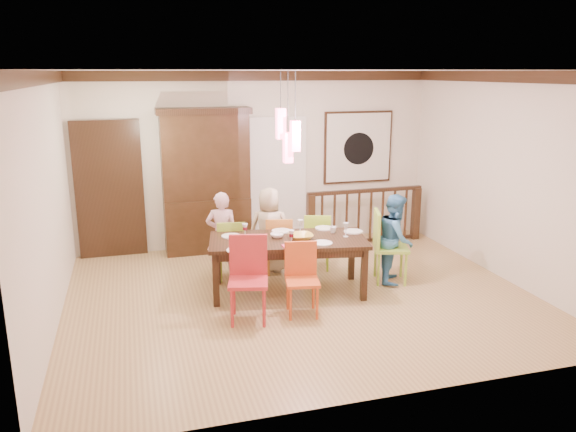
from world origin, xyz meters
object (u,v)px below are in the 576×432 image
object	(u,v)px
chair_far_left	(231,245)
china_hutch	(206,181)
person_end_right	(396,238)
chair_end_right	(391,242)
person_far_left	(222,235)
dining_table	(288,245)
balustrade	(365,215)
person_far_mid	(270,230)

from	to	relation	value
chair_far_left	china_hutch	distance (m)	1.54
chair_far_left	person_end_right	xyz separation A→B (m)	(2.19, -0.75, 0.13)
chair_end_right	person_far_left	xyz separation A→B (m)	(-2.24, 0.83, 0.04)
dining_table	china_hutch	world-z (taller)	china_hutch
china_hutch	balustrade	size ratio (longest dim) A/B	1.12
china_hutch	person_end_right	world-z (taller)	china_hutch
chair_end_right	person_end_right	distance (m)	0.08
china_hutch	person_end_right	distance (m)	3.20
dining_table	person_far_left	bearing A→B (deg)	142.78
dining_table	chair_far_left	bearing A→B (deg)	141.08
dining_table	person_far_mid	bearing A→B (deg)	102.72
chair_end_right	balustrade	xyz separation A→B (m)	(0.37, 1.78, -0.08)
balustrade	person_far_left	xyz separation A→B (m)	(-2.61, -0.94, 0.13)
person_end_right	china_hutch	bearing A→B (deg)	74.73
balustrade	person_far_mid	world-z (taller)	person_far_mid
balustrade	person_end_right	world-z (taller)	person_end_right
dining_table	person_end_right	bearing A→B (deg)	9.32
chair_end_right	person_far_mid	distance (m)	1.76
chair_far_left	dining_table	bearing A→B (deg)	140.29
chair_end_right	china_hutch	world-z (taller)	china_hutch
person_far_mid	person_end_right	xyz separation A→B (m)	(1.60, -0.87, -0.01)
dining_table	chair_far_left	distance (m)	0.98
chair_end_right	person_end_right	bearing A→B (deg)	-74.08
person_far_mid	dining_table	bearing A→B (deg)	109.46
person_end_right	dining_table	bearing A→B (deg)	116.19
chair_end_right	person_far_mid	size ratio (longest dim) A/B	0.81
chair_far_left	person_far_mid	bearing A→B (deg)	-158.81
balustrade	person_far_mid	bearing A→B (deg)	-155.58
dining_table	person_end_right	world-z (taller)	person_end_right
chair_far_left	balustrade	xyz separation A→B (m)	(2.50, 1.03, 0.00)
chair_far_left	person_end_right	size ratio (longest dim) A/B	0.69
chair_far_left	person_far_mid	xyz separation A→B (m)	(0.59, 0.12, 0.14)
chair_far_left	balustrade	world-z (taller)	balustrade
balustrade	person_end_right	xyz separation A→B (m)	(-0.31, -1.78, 0.13)
balustrade	chair_end_right	bearing A→B (deg)	-102.79
person_far_mid	person_end_right	world-z (taller)	person_far_mid
china_hutch	person_far_mid	size ratio (longest dim) A/B	1.85
chair_end_right	balustrade	bearing A→B (deg)	5.96
dining_table	person_far_mid	size ratio (longest dim) A/B	1.73
dining_table	person_far_left	size ratio (longest dim) A/B	1.74
balustrade	person_far_left	size ratio (longest dim) A/B	1.66
chair_far_left	person_far_left	size ratio (longest dim) A/B	0.69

